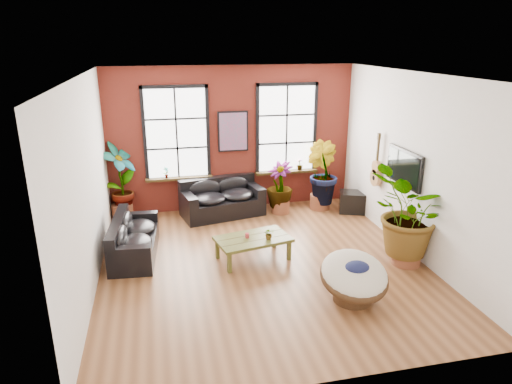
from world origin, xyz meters
TOP-DOWN VIEW (x-y plane):
  - room at (0.00, 0.15)m, footprint 6.04×6.54m
  - sofa_back at (-0.38, 2.75)m, footprint 2.07×1.31m
  - sofa_left at (-2.42, 0.93)m, footprint 0.95×1.96m
  - coffee_table at (-0.14, 0.25)m, footprint 1.53×1.07m
  - papasan_chair at (1.15, -1.55)m, footprint 1.13×1.15m
  - poster at (0.00, 3.18)m, footprint 0.74×0.06m
  - tv_wall_unit at (2.93, 0.60)m, footprint 0.13×1.86m
  - media_box at (2.79, 2.23)m, footprint 0.75×0.69m
  - pot_back_left at (-2.73, 2.99)m, footprint 0.59×0.59m
  - pot_back_right at (2.10, 2.63)m, footprint 0.50×0.50m
  - pot_right_wall at (2.67, -0.57)m, footprint 0.69×0.69m
  - pot_mid at (1.05, 2.56)m, footprint 0.45×0.45m
  - floor_plant_back_left at (-2.70, 2.97)m, footprint 1.03×1.08m
  - floor_plant_back_right at (2.12, 2.66)m, footprint 0.96×1.05m
  - floor_plant_right_wall at (2.64, -0.57)m, footprint 2.02×2.03m
  - floor_plant_mid at (1.03, 2.59)m, footprint 0.88×0.88m
  - table_plant at (0.15, 0.12)m, footprint 0.22×0.19m
  - sill_plant_left at (-1.65, 3.13)m, footprint 0.17×0.17m
  - sill_plant_right at (1.70, 3.13)m, footprint 0.19×0.19m

SIDE VIEW (x-z plane):
  - pot_mid at x=1.05m, z-range 0.00..0.32m
  - pot_back_left at x=-2.73m, z-range 0.00..0.36m
  - pot_back_right at x=2.10m, z-range 0.00..0.36m
  - pot_right_wall at x=2.67m, z-range 0.00..0.40m
  - media_box at x=2.79m, z-range 0.00..0.51m
  - sofa_left at x=-2.42m, z-range -0.04..0.72m
  - coffee_table at x=-0.14m, z-range 0.13..0.67m
  - sofa_back at x=-0.38m, z-range -0.04..0.84m
  - papasan_chair at x=1.15m, z-range 0.01..0.85m
  - table_plant at x=0.15m, z-range 0.45..0.67m
  - floor_plant_mid at x=1.03m, z-range 0.14..1.27m
  - floor_plant_back_right at x=2.12m, z-range 0.15..1.70m
  - floor_plant_back_left at x=-2.70m, z-range 0.15..1.85m
  - floor_plant_right_wall at x=2.64m, z-range 0.16..1.87m
  - sill_plant_left at x=-1.65m, z-range 0.90..1.17m
  - sill_plant_right at x=1.70m, z-range 0.90..1.17m
  - tv_wall_unit at x=2.93m, z-range 0.94..2.14m
  - room at x=0.00m, z-range -0.02..3.52m
  - poster at x=0.00m, z-range 1.46..2.44m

